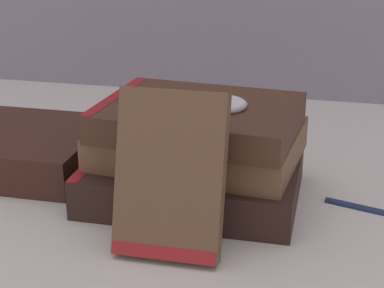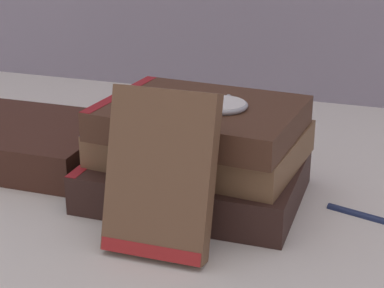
# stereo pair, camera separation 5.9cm
# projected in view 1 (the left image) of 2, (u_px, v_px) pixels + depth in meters

# --- Properties ---
(ground_plane) EXTENTS (3.00, 3.00, 0.00)m
(ground_plane) POSITION_uv_depth(u_px,v_px,m) (164.00, 202.00, 0.68)
(ground_plane) COLOR silver
(book_flat_bottom) EXTENTS (0.22, 0.16, 0.04)m
(book_flat_bottom) POSITION_uv_depth(u_px,v_px,m) (188.00, 179.00, 0.68)
(book_flat_bottom) COLOR #331E19
(book_flat_bottom) RESTS_ON ground_plane
(book_flat_middle) EXTENTS (0.22, 0.17, 0.04)m
(book_flat_middle) POSITION_uv_depth(u_px,v_px,m) (194.00, 143.00, 0.68)
(book_flat_middle) COLOR brown
(book_flat_middle) RESTS_ON book_flat_bottom
(book_flat_top) EXTENTS (0.21, 0.16, 0.03)m
(book_flat_top) POSITION_uv_depth(u_px,v_px,m) (194.00, 117.00, 0.66)
(book_flat_top) COLOR #4C2D1E
(book_flat_top) RESTS_ON book_flat_middle
(book_leaning_front) EXTENTS (0.10, 0.06, 0.15)m
(book_leaning_front) POSITION_uv_depth(u_px,v_px,m) (170.00, 180.00, 0.56)
(book_leaning_front) COLOR brown
(book_leaning_front) RESTS_ON ground_plane
(pocket_watch) EXTENTS (0.05, 0.06, 0.01)m
(pocket_watch) POSITION_uv_depth(u_px,v_px,m) (221.00, 104.00, 0.64)
(pocket_watch) COLOR white
(pocket_watch) RESTS_ON book_flat_top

